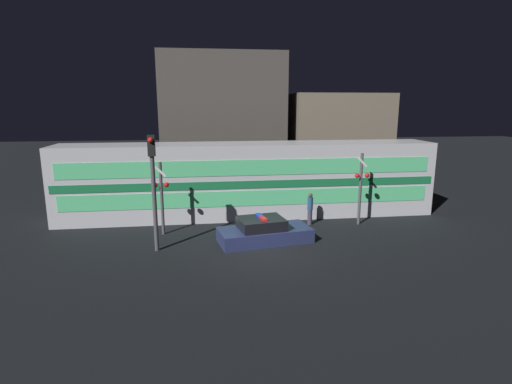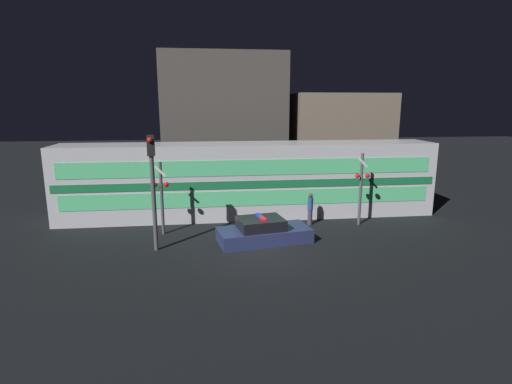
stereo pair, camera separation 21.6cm
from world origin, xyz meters
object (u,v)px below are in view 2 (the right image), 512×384
object	(u,v)px
police_car	(263,232)
crossing_signal_near	(361,186)
pedestrian	(310,209)
traffic_light_corner	(153,182)
train	(249,180)

from	to	relation	value
police_car	crossing_signal_near	world-z (taller)	crossing_signal_near
police_car	pedestrian	xyz separation A→B (m)	(2.93, 2.42, 0.43)
pedestrian	traffic_light_corner	bearing A→B (deg)	-159.44
police_car	traffic_light_corner	xyz separation A→B (m)	(-4.97, -0.54, 2.66)
pedestrian	traffic_light_corner	distance (m)	8.73
train	crossing_signal_near	world-z (taller)	train
train	crossing_signal_near	bearing A→B (deg)	-24.63
train	pedestrian	xyz separation A→B (m)	(3.09, -2.31, -1.23)
traffic_light_corner	pedestrian	bearing A→B (deg)	20.56
train	traffic_light_corner	bearing A→B (deg)	-132.37
pedestrian	crossing_signal_near	xyz separation A→B (m)	(2.68, -0.34, 1.27)
police_car	traffic_light_corner	world-z (taller)	traffic_light_corner
traffic_light_corner	police_car	bearing A→B (deg)	6.18
traffic_light_corner	crossing_signal_near	bearing A→B (deg)	13.94
police_car	pedestrian	world-z (taller)	pedestrian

